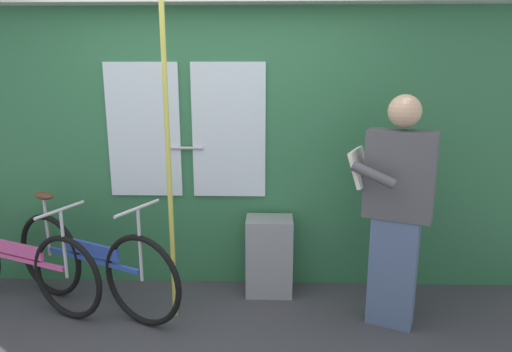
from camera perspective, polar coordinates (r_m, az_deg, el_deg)
The scene contains 6 objects.
train_door_wall at distance 3.83m, azimuth -5.66°, elevation 4.00°, with size 5.45×0.28×2.36m.
bicycle_near_door at distance 4.14m, azimuth -27.77°, elevation -9.45°, with size 1.61×0.76×0.87m.
bicycle_leaning_behind at distance 3.81m, azimuth -19.74°, elevation -10.29°, with size 1.53×0.81×0.91m.
passenger_reading_newspaper at distance 3.37m, azimuth 17.06°, elevation -3.87°, with size 0.63×0.57×1.68m.
trash_bin_by_wall at distance 3.85m, azimuth 1.66°, elevation -9.92°, with size 0.38×0.28×0.66m, color gray.
handrail_pole at distance 3.31m, azimuth -10.81°, elevation 1.07°, with size 0.04×0.04×2.32m, color #C6C14C.
Camera 1 is at (0.49, -2.58, 1.86)m, focal length 32.09 mm.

